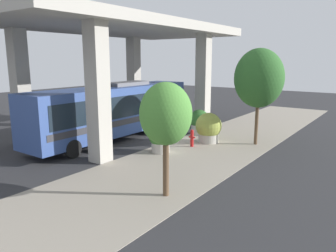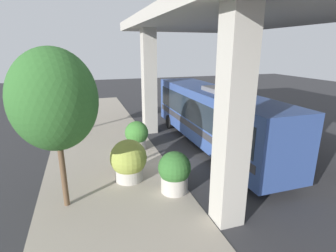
{
  "view_description": "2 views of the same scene",
  "coord_description": "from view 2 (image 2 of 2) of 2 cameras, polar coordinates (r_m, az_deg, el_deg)",
  "views": [
    {
      "loc": [
        -11.9,
        16.67,
        5.24
      ],
      "look_at": [
        -0.79,
        1.08,
        1.31
      ],
      "focal_mm": 35.0,
      "sensor_mm": 36.0,
      "label": 1
    },
    {
      "loc": [
        -3.9,
        -12.22,
        5.81
      ],
      "look_at": [
        0.11,
        0.02,
        1.97
      ],
      "focal_mm": 28.0,
      "sensor_mm": 36.0,
      "label": 2
    }
  ],
  "objects": [
    {
      "name": "overpass",
      "position": [
        14.58,
        15.61,
        19.48
      ],
      "size": [
        9.4,
        18.68,
        7.68
      ],
      "color": "#ADA89E",
      "rests_on": "ground"
    },
    {
      "name": "planter_back",
      "position": [
        12.02,
        -8.56,
        -7.47
      ],
      "size": [
        1.65,
        1.65,
        1.92
      ],
      "color": "#ADA89E",
      "rests_on": "ground"
    },
    {
      "name": "ground_plane",
      "position": [
        14.08,
        -0.42,
        -7.78
      ],
      "size": [
        80.0,
        80.0,
        0.0
      ],
      "primitive_type": "plane",
      "color": "#2D2D30",
      "rests_on": "ground"
    },
    {
      "name": "street_tree_near",
      "position": [
        9.78,
        -23.55,
        5.17
      ],
      "size": [
        2.96,
        2.96,
        5.89
      ],
      "color": "brown",
      "rests_on": "ground"
    },
    {
      "name": "street_tree_far",
      "position": [
        19.38,
        -21.09,
        7.79
      ],
      "size": [
        1.97,
        1.97,
        4.43
      ],
      "color": "brown",
      "rests_on": "ground"
    },
    {
      "name": "sidewalk_strip",
      "position": [
        13.55,
        -12.75,
        -9.19
      ],
      "size": [
        6.0,
        40.0,
        0.02
      ],
      "color": "gray",
      "rests_on": "ground"
    },
    {
      "name": "bus",
      "position": [
        15.84,
        9.68,
        2.49
      ],
      "size": [
        2.72,
        12.75,
        3.72
      ],
      "color": "#334C8C",
      "rests_on": "ground"
    },
    {
      "name": "planter_middle",
      "position": [
        15.54,
        -6.82,
        -2.0
      ],
      "size": [
        1.38,
        1.38,
        1.73
      ],
      "color": "#ADA89E",
      "rests_on": "ground"
    },
    {
      "name": "planter_front",
      "position": [
        10.98,
        1.43,
        -9.98
      ],
      "size": [
        1.36,
        1.36,
        1.77
      ],
      "color": "#ADA89E",
      "rests_on": "ground"
    },
    {
      "name": "fire_hydrant",
      "position": [
        13.59,
        -8.37,
        -6.38
      ],
      "size": [
        0.42,
        0.2,
        1.08
      ],
      "color": "#B21919",
      "rests_on": "ground"
    }
  ]
}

